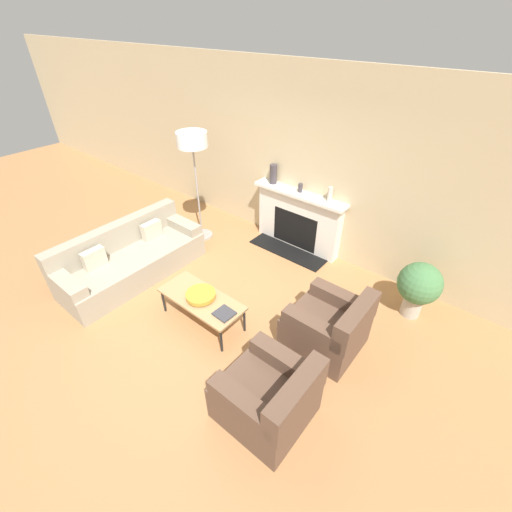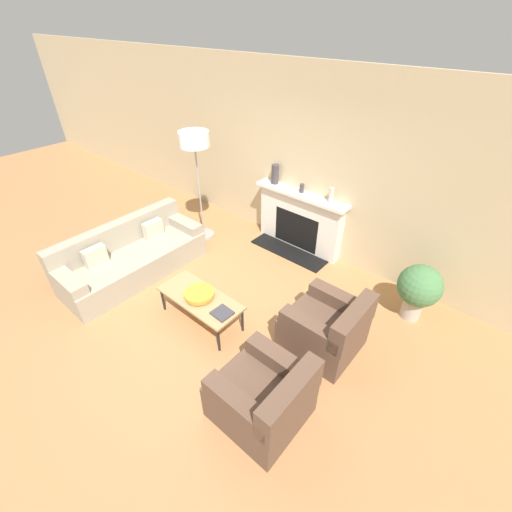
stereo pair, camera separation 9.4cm
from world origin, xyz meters
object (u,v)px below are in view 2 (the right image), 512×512
at_px(fireplace, 299,221).
at_px(floor_lamp, 195,148).
at_px(mantel_vase_center_left, 302,188).
at_px(bowl, 199,294).
at_px(armchair_near, 264,397).
at_px(book, 222,313).
at_px(mantel_vase_center_right, 331,195).
at_px(potted_plant, 419,288).
at_px(coffee_table, 200,299).
at_px(couch, 132,257).
at_px(armchair_far, 326,328).
at_px(mantel_vase_left, 275,174).

height_order(fireplace, floor_lamp, floor_lamp).
height_order(floor_lamp, mantel_vase_center_left, floor_lamp).
bearing_deg(bowl, armchair_near, -18.86).
bearing_deg(bowl, fireplace, 91.35).
height_order(book, mantel_vase_center_right, mantel_vase_center_right).
bearing_deg(potted_plant, coffee_table, -138.05).
height_order(armchair_near, potted_plant, potted_plant).
bearing_deg(floor_lamp, mantel_vase_center_left, 29.73).
relative_size(couch, mantel_vase_center_right, 9.54).
bearing_deg(coffee_table, potted_plant, 41.95).
bearing_deg(mantel_vase_center_left, book, -77.89).
distance_m(armchair_far, coffee_table, 1.63).
relative_size(armchair_near, potted_plant, 1.05).
height_order(armchair_far, book, armchair_far).
bearing_deg(fireplace, book, -78.06).
distance_m(fireplace, potted_plant, 2.21).
height_order(book, mantel_vase_center_left, mantel_vase_center_left).
xyz_separation_m(fireplace, potted_plant, (2.17, -0.43, 0.01)).
height_order(mantel_vase_left, mantel_vase_center_right, mantel_vase_left).
distance_m(fireplace, book, 2.39).
xyz_separation_m(armchair_near, mantel_vase_left, (-2.10, 2.84, 0.87)).
height_order(fireplace, armchair_near, fireplace).
height_order(coffee_table, mantel_vase_left, mantel_vase_left).
bearing_deg(fireplace, floor_lamp, -150.89).
relative_size(book, mantel_vase_center_left, 1.64).
distance_m(armchair_near, potted_plant, 2.48).
xyz_separation_m(couch, armchair_near, (3.09, -0.51, 0.02)).
height_order(armchair_far, potted_plant, potted_plant).
bearing_deg(armchair_far, mantel_vase_center_left, -136.70).
distance_m(couch, armchair_near, 3.13).
bearing_deg(coffee_table, armchair_near, -18.71).
height_order(bowl, mantel_vase_left, mantel_vase_left).
height_order(floor_lamp, mantel_vase_left, floor_lamp).
bearing_deg(couch, potted_plant, -63.07).
xyz_separation_m(couch, bowl, (1.59, -0.00, 0.16)).
bearing_deg(bowl, book, -3.53).
bearing_deg(couch, mantel_vase_left, -22.87).
distance_m(book, mantel_vase_left, 2.69).
relative_size(couch, floor_lamp, 1.17).
height_order(fireplace, couch, fireplace).
height_order(couch, book, couch).
distance_m(mantel_vase_center_left, mantel_vase_center_right, 0.53).
height_order(fireplace, book, fireplace).
distance_m(fireplace, mantel_vase_center_right, 0.83).
xyz_separation_m(fireplace, mantel_vase_center_left, (-0.01, 0.02, 0.60)).
bearing_deg(coffee_table, fireplace, 91.53).
relative_size(bowl, floor_lamp, 0.20).
xyz_separation_m(fireplace, couch, (-1.54, -2.31, -0.21)).
height_order(couch, mantel_vase_center_left, mantel_vase_center_left).
height_order(armchair_far, coffee_table, armchair_far).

